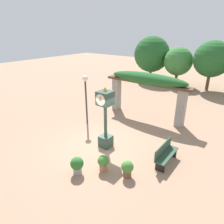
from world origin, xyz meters
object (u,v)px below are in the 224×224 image
potted_plant_near_left (127,168)px  potted_plant_far_left (77,165)px  pedestal_clock (105,116)px  potted_plant_near_right (103,162)px  park_bench (166,154)px  lamp_post (86,90)px

potted_plant_near_left → potted_plant_far_left: bearing=-148.2°
pedestal_clock → potted_plant_near_right: pedestal_clock is taller
pedestal_clock → potted_plant_near_right: 2.17m
pedestal_clock → potted_plant_far_left: size_ratio=4.12×
potted_plant_near_left → park_bench: size_ratio=0.44×
pedestal_clock → potted_plant_far_left: bearing=-80.8°
pedestal_clock → lamp_post: (-2.52, 1.33, 0.49)m
park_bench → lamp_post: bearing=81.2°
potted_plant_near_left → park_bench: 1.87m
potted_plant_near_left → lamp_post: size_ratio=0.24×
potted_plant_near_left → potted_plant_near_right: size_ratio=1.03×
potted_plant_near_left → lamp_post: bearing=151.0°
park_bench → lamp_post: lamp_post is taller
pedestal_clock → potted_plant_near_right: bearing=-54.1°
park_bench → potted_plant_near_left: bearing=154.7°
potted_plant_far_left → pedestal_clock: bearing=99.2°
potted_plant_near_right → potted_plant_far_left: size_ratio=0.93×
lamp_post → potted_plant_far_left: bearing=-50.9°
potted_plant_near_right → lamp_post: 4.84m
pedestal_clock → potted_plant_near_left: size_ratio=4.33×
potted_plant_near_right → potted_plant_far_left: bearing=-131.9°
lamp_post → park_bench: bearing=-8.8°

